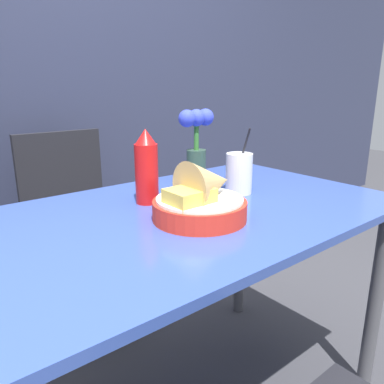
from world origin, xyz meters
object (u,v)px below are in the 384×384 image
object	(u,v)px
chair_far_window	(71,212)
drink_cup	(239,175)
food_basket	(203,198)
ketchup_bottle	(146,168)
flower_vase	(196,140)

from	to	relation	value
chair_far_window	drink_cup	xyz separation A→B (m)	(0.29, -0.80, 0.28)
food_basket	ketchup_bottle	distance (m)	0.23
chair_far_window	flower_vase	world-z (taller)	flower_vase
chair_far_window	ketchup_bottle	xyz separation A→B (m)	(-0.01, -0.70, 0.33)
food_basket	flower_vase	size ratio (longest dim) A/B	0.95
chair_far_window	food_basket	world-z (taller)	food_basket
food_basket	drink_cup	xyz separation A→B (m)	(0.26, 0.12, 0.01)
ketchup_bottle	drink_cup	distance (m)	0.32
chair_far_window	food_basket	xyz separation A→B (m)	(0.03, -0.91, 0.28)
food_basket	drink_cup	world-z (taller)	drink_cup
chair_far_window	food_basket	size ratio (longest dim) A/B	3.49
food_basket	flower_vase	xyz separation A→B (m)	(0.26, 0.34, 0.10)
food_basket	flower_vase	bearing A→B (deg)	52.56
chair_far_window	flower_vase	xyz separation A→B (m)	(0.29, -0.57, 0.37)
food_basket	drink_cup	size ratio (longest dim) A/B	1.16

